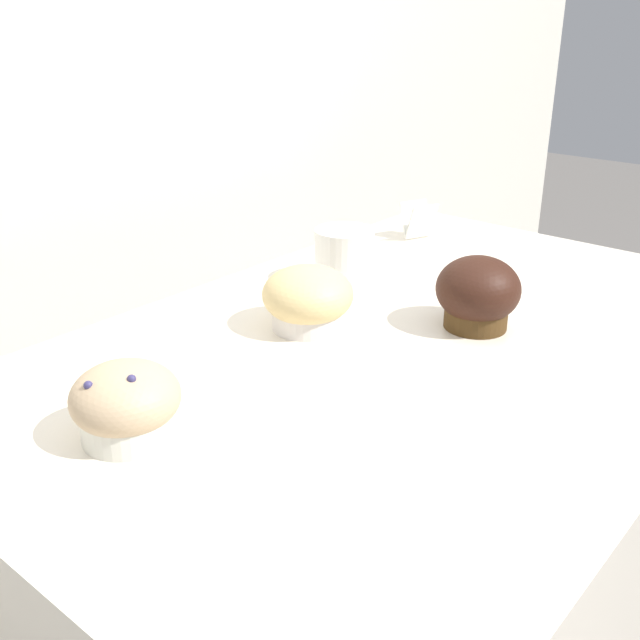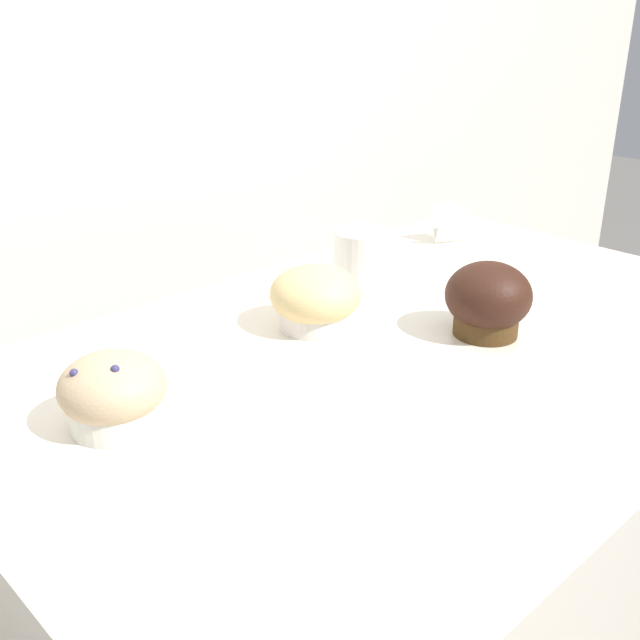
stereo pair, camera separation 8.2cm
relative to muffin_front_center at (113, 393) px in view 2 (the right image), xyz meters
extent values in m
cube|color=beige|center=(0.34, 0.52, -0.09)|extent=(3.20, 0.10, 1.80)
cylinder|color=silver|center=(0.00, 0.00, -0.01)|extent=(0.09, 0.09, 0.04)
ellipsoid|color=tan|center=(0.00, 0.00, 0.01)|extent=(0.10, 0.10, 0.06)
sphere|color=navy|center=(-0.01, -0.02, 0.03)|extent=(0.01, 0.01, 0.01)
sphere|color=navy|center=(-0.03, 0.00, 0.03)|extent=(0.01, 0.01, 0.01)
cylinder|color=silver|center=(0.29, 0.04, -0.01)|extent=(0.09, 0.09, 0.04)
ellipsoid|color=#DEC07E|center=(0.29, 0.04, 0.01)|extent=(0.11, 0.11, 0.07)
cylinder|color=#472F15|center=(0.42, -0.12, -0.01)|extent=(0.08, 0.08, 0.05)
ellipsoid|color=#321910|center=(0.42, -0.12, 0.02)|extent=(0.10, 0.10, 0.08)
cylinder|color=white|center=(0.44, 0.10, 0.00)|extent=(0.08, 0.08, 0.08)
torus|color=white|center=(0.50, 0.11, 0.01)|extent=(0.05, 0.02, 0.05)
cylinder|color=black|center=(0.44, 0.10, 0.04)|extent=(0.07, 0.07, 0.01)
cube|color=white|center=(0.69, 0.15, 0.00)|extent=(0.05, 0.04, 0.06)
cube|color=silver|center=(0.68, 0.13, 0.00)|extent=(0.05, 0.04, 0.06)
camera|label=1|loc=(-0.33, -0.51, 0.34)|focal=42.00mm
camera|label=2|loc=(-0.28, -0.57, 0.34)|focal=42.00mm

